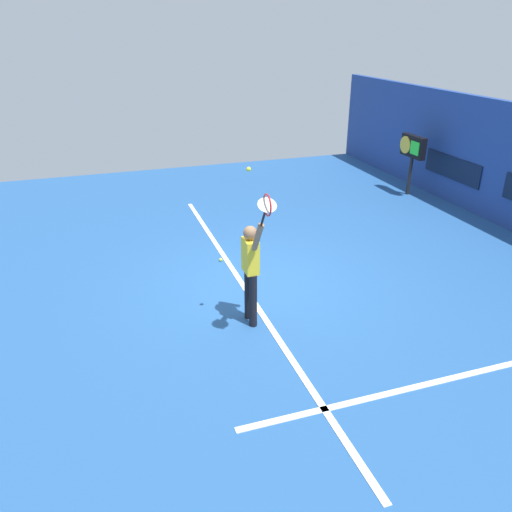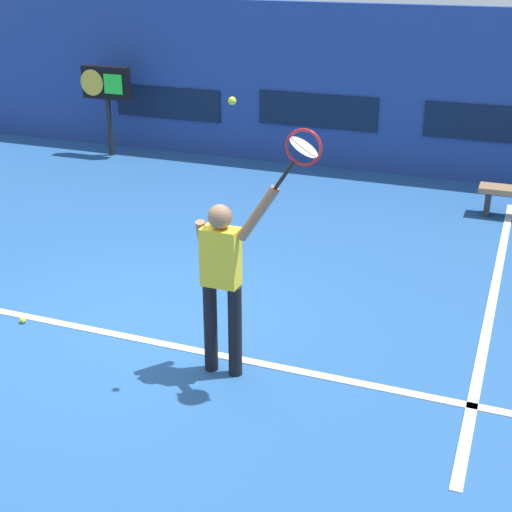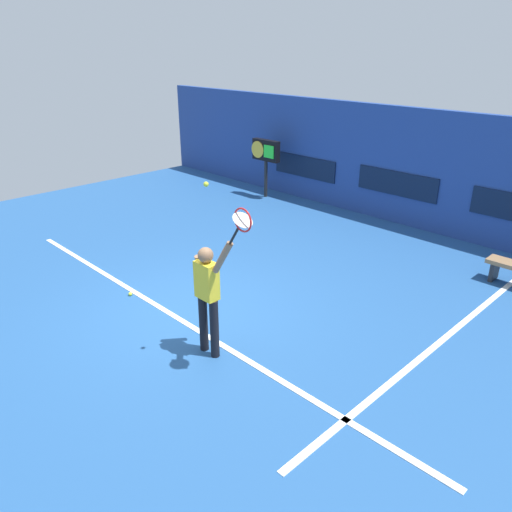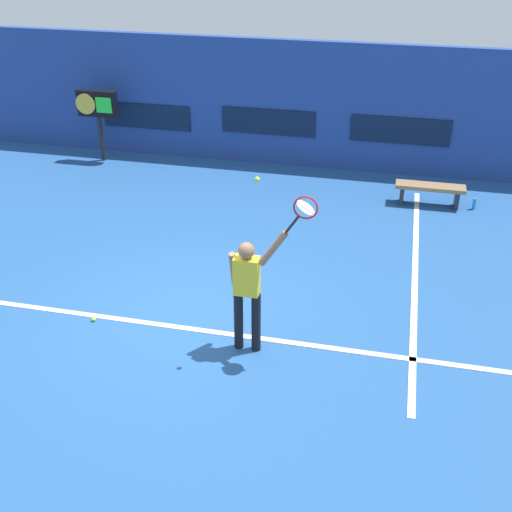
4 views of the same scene
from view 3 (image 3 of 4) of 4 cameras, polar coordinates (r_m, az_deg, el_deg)
The scene contains 11 objects.
ground_plane at distance 8.70m, azimuth -7.54°, elevation -6.22°, with size 18.00×18.00×0.00m, color #23518C.
back_wall at distance 13.01m, azimuth 16.30°, elevation 9.84°, with size 18.00×0.20×2.87m, color navy.
sponsor_banner_center at distance 13.00m, azimuth 15.83°, elevation 8.01°, with size 2.20×0.03×0.60m, color #0C1933.
sponsor_banner_portside at distance 14.68m, azimuth 5.58°, elevation 10.16°, with size 2.20×0.03×0.60m, color #0C1933.
court_baseline at distance 8.54m, azimuth -9.24°, elevation -6.90°, with size 10.00×0.10×0.01m, color white.
court_sideline at distance 8.17m, azimuth 19.94°, elevation -9.63°, with size 0.10×7.00×0.01m, color white.
tennis_player at distance 7.07m, azimuth -5.55°, elevation -4.16°, with size 0.80×0.31×1.92m.
tennis_racket at distance 6.07m, azimuth -1.66°, elevation 3.93°, with size 0.47×0.27×0.60m.
tennis_ball at distance 6.34m, azimuth -5.76°, elevation 8.20°, with size 0.07×0.07×0.07m, color #CCE033.
scoreboard_clock at distance 14.72m, azimuth 1.12°, elevation 11.75°, with size 0.96×0.20×1.69m.
spare_ball at distance 9.38m, azimuth -14.23°, elevation -4.25°, with size 0.07×0.07×0.07m, color #CCE033.
Camera 3 is at (6.13, -4.47, 4.26)m, focal length 34.86 mm.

